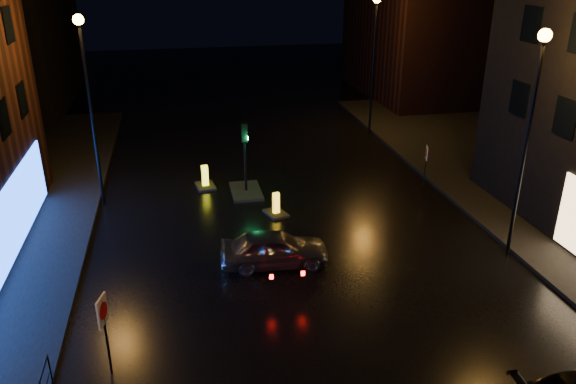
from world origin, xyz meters
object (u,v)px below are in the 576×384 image
object	(u,v)px
bollard_far	(205,182)
road_sign_left	(103,317)
road_sign_right	(426,156)
traffic_signal	(246,183)
bollard_near	(276,210)
silver_hatchback	(274,248)

from	to	relation	value
bollard_far	road_sign_left	size ratio (longest dim) A/B	0.57
road_sign_left	road_sign_right	distance (m)	17.80
traffic_signal	bollard_far	bearing A→B (deg)	150.95
traffic_signal	bollard_far	world-z (taller)	traffic_signal
bollard_near	road_sign_right	distance (m)	8.10
road_sign_left	road_sign_right	size ratio (longest dim) A/B	1.20
bollard_near	traffic_signal	bearing A→B (deg)	92.23
road_sign_left	road_sign_right	world-z (taller)	road_sign_left
traffic_signal	silver_hatchback	world-z (taller)	traffic_signal
traffic_signal	bollard_far	xyz separation A→B (m)	(-1.88, 1.04, -0.25)
bollard_near	road_sign_left	bearing A→B (deg)	-141.58
silver_hatchback	bollard_near	size ratio (longest dim) A/B	2.91
road_sign_right	bollard_near	bearing A→B (deg)	31.98
bollard_near	bollard_far	size ratio (longest dim) A/B	0.97
silver_hatchback	road_sign_right	world-z (taller)	road_sign_right
bollard_near	road_sign_right	bearing A→B (deg)	-3.66
silver_hatchback	bollard_near	distance (m)	4.34
traffic_signal	bollard_near	world-z (taller)	traffic_signal
bollard_far	road_sign_right	distance (m)	10.87
silver_hatchback	bollard_far	distance (m)	8.29
road_sign_left	road_sign_right	bearing A→B (deg)	53.95
bollard_far	road_sign_left	distance (m)	13.43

